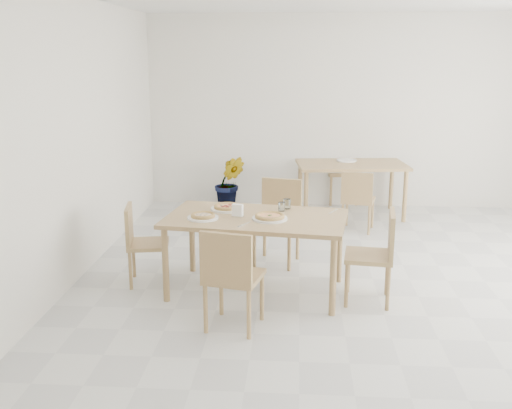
# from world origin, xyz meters

# --- Properties ---
(main_table) EXTENTS (1.78, 1.16, 0.75)m
(main_table) POSITION_xyz_m (-1.17, 0.04, 0.68)
(main_table) COLOR #A58455
(main_table) RESTS_ON ground
(chair_south) EXTENTS (0.52, 0.52, 0.88)m
(chair_south) POSITION_xyz_m (-1.32, -0.82, 0.51)
(chair_south) COLOR #A28751
(chair_south) RESTS_ON ground
(chair_north) EXTENTS (0.54, 0.54, 0.91)m
(chair_north) POSITION_xyz_m (-0.98, 0.93, 0.53)
(chair_north) COLOR #A28751
(chair_north) RESTS_ON ground
(chair_west) EXTENTS (0.46, 0.46, 0.80)m
(chair_west) POSITION_xyz_m (-2.33, 0.17, 0.46)
(chair_west) COLOR #A28751
(chair_west) RESTS_ON ground
(chair_east) EXTENTS (0.48, 0.48, 0.87)m
(chair_east) POSITION_xyz_m (-0.04, -0.14, 0.50)
(chair_east) COLOR #A28751
(chair_east) RESTS_ON ground
(plate_margherita) EXTENTS (0.33, 0.33, 0.02)m
(plate_margherita) POSITION_xyz_m (-1.04, -0.05, 0.76)
(plate_margherita) COLOR white
(plate_margherita) RESTS_ON main_table
(plate_mushroom) EXTENTS (0.29, 0.29, 0.02)m
(plate_mushroom) POSITION_xyz_m (-1.66, -0.07, 0.76)
(plate_mushroom) COLOR white
(plate_mushroom) RESTS_ON main_table
(plate_pepperoni) EXTENTS (0.32, 0.32, 0.02)m
(plate_pepperoni) POSITION_xyz_m (-1.47, 0.27, 0.76)
(plate_pepperoni) COLOR white
(plate_pepperoni) RESTS_ON main_table
(pizza_margherita) EXTENTS (0.30, 0.30, 0.03)m
(pizza_margherita) POSITION_xyz_m (-1.04, -0.05, 0.78)
(pizza_margherita) COLOR tan
(pizza_margherita) RESTS_ON plate_margherita
(pizza_mushroom) EXTENTS (0.28, 0.28, 0.03)m
(pizza_mushroom) POSITION_xyz_m (-1.66, -0.07, 0.78)
(pizza_mushroom) COLOR tan
(pizza_mushroom) RESTS_ON plate_mushroom
(pizza_pepperoni) EXTENTS (0.34, 0.34, 0.03)m
(pizza_pepperoni) POSITION_xyz_m (-1.47, 0.27, 0.78)
(pizza_pepperoni) COLOR tan
(pizza_pepperoni) RESTS_ON plate_pepperoni
(tumbler_a) EXTENTS (0.07, 0.07, 0.10)m
(tumbler_a) POSITION_xyz_m (-0.89, 0.35, 0.80)
(tumbler_a) COLOR white
(tumbler_a) RESTS_ON main_table
(tumbler_b) EXTENTS (0.07, 0.07, 0.09)m
(tumbler_b) POSITION_xyz_m (-0.94, 0.26, 0.79)
(tumbler_b) COLOR white
(tumbler_b) RESTS_ON main_table
(napkin_holder) EXTENTS (0.12, 0.09, 0.13)m
(napkin_holder) POSITION_xyz_m (-1.34, 0.00, 0.81)
(napkin_holder) COLOR silver
(napkin_holder) RESTS_ON main_table
(fork_a) EXTENTS (0.12, 0.18, 0.01)m
(fork_a) POSITION_xyz_m (-1.26, -0.25, 0.75)
(fork_a) COLOR silver
(fork_a) RESTS_ON main_table
(fork_b) EXTENTS (0.10, 0.18, 0.01)m
(fork_b) POSITION_xyz_m (-0.43, 0.26, 0.75)
(fork_b) COLOR silver
(fork_b) RESTS_ON main_table
(second_table) EXTENTS (1.57, 1.01, 0.75)m
(second_table) POSITION_xyz_m (-0.04, 2.90, 0.67)
(second_table) COLOR #A28751
(second_table) RESTS_ON ground
(chair_back_s) EXTENTS (0.47, 0.47, 0.80)m
(chair_back_s) POSITION_xyz_m (-0.02, 2.10, 0.46)
(chair_back_s) COLOR #A28751
(chair_back_s) RESTS_ON ground
(chair_back_n) EXTENTS (0.52, 0.52, 0.92)m
(chair_back_n) POSITION_xyz_m (-0.13, 3.74, 0.53)
(chair_back_n) COLOR #A28751
(chair_back_n) RESTS_ON ground
(plate_empty) EXTENTS (0.28, 0.28, 0.02)m
(plate_empty) POSITION_xyz_m (-0.09, 3.08, 0.76)
(plate_empty) COLOR white
(plate_empty) RESTS_ON second_table
(potted_plant) EXTENTS (0.47, 0.40, 0.79)m
(potted_plant) POSITION_xyz_m (-1.78, 3.15, 0.40)
(potted_plant) COLOR #2B601D
(potted_plant) RESTS_ON ground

